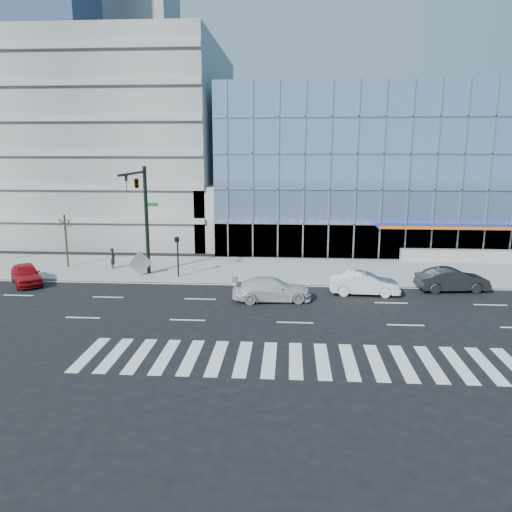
% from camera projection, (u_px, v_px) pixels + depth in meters
% --- Properties ---
extents(ground, '(160.00, 160.00, 0.00)m').
position_uv_depth(ground, '(294.00, 301.00, 31.37)').
color(ground, black).
rests_on(ground, ground).
extents(sidewalk, '(120.00, 8.00, 0.15)m').
position_uv_depth(sidewalk, '(294.00, 270.00, 39.15)').
color(sidewalk, gray).
rests_on(sidewalk, ground).
extents(theatre_building, '(42.00, 26.00, 15.00)m').
position_uv_depth(theatre_building, '(423.00, 166.00, 54.21)').
color(theatre_building, '#7C9FCE').
rests_on(theatre_building, ground).
extents(parking_garage, '(24.00, 24.00, 20.00)m').
position_uv_depth(parking_garage, '(116.00, 143.00, 55.96)').
color(parking_garage, gray).
rests_on(parking_garage, ground).
extents(ramp_block, '(6.00, 8.00, 6.00)m').
position_uv_depth(ramp_block, '(232.00, 216.00, 48.69)').
color(ramp_block, gray).
rests_on(ramp_block, ground).
extents(tower_backdrop, '(14.00, 14.00, 48.00)m').
position_uv_depth(tower_backdrop, '(139.00, 72.00, 96.60)').
color(tower_backdrop, gray).
rests_on(tower_backdrop, ground).
extents(traffic_signal, '(1.14, 5.74, 8.00)m').
position_uv_depth(traffic_signal, '(140.00, 195.00, 35.26)').
color(traffic_signal, black).
rests_on(traffic_signal, sidewalk).
extents(ped_signal_post, '(0.30, 0.33, 3.00)m').
position_uv_depth(ped_signal_post, '(177.00, 250.00, 36.30)').
color(ped_signal_post, black).
rests_on(ped_signal_post, sidewalk).
extents(street_tree_near, '(1.10, 1.10, 4.23)m').
position_uv_depth(street_tree_near, '(65.00, 222.00, 39.09)').
color(street_tree_near, '#332319').
rests_on(street_tree_near, sidewalk).
extents(white_suv, '(5.20, 2.64, 1.45)m').
position_uv_depth(white_suv, '(272.00, 289.00, 31.37)').
color(white_suv, silver).
rests_on(white_suv, ground).
extents(white_sedan, '(4.55, 1.76, 1.48)m').
position_uv_depth(white_sedan, '(364.00, 283.00, 32.66)').
color(white_sedan, silver).
rests_on(white_sedan, ground).
extents(dark_sedan, '(4.87, 2.18, 1.55)m').
position_uv_depth(dark_sedan, '(452.00, 280.00, 33.42)').
color(dark_sedan, black).
rests_on(dark_sedan, ground).
extents(red_sedan, '(3.89, 4.46, 1.45)m').
position_uv_depth(red_sedan, '(26.00, 274.00, 35.15)').
color(red_sedan, maroon).
rests_on(red_sedan, ground).
extents(pedestrian, '(0.41, 0.61, 1.62)m').
position_uv_depth(pedestrian, '(113.00, 258.00, 39.23)').
color(pedestrian, black).
rests_on(pedestrian, sidewalk).
extents(tilted_panel, '(1.62, 0.98, 1.84)m').
position_uv_depth(tilted_panel, '(140.00, 263.00, 36.91)').
color(tilted_panel, '#9E9E9E').
rests_on(tilted_panel, sidewalk).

